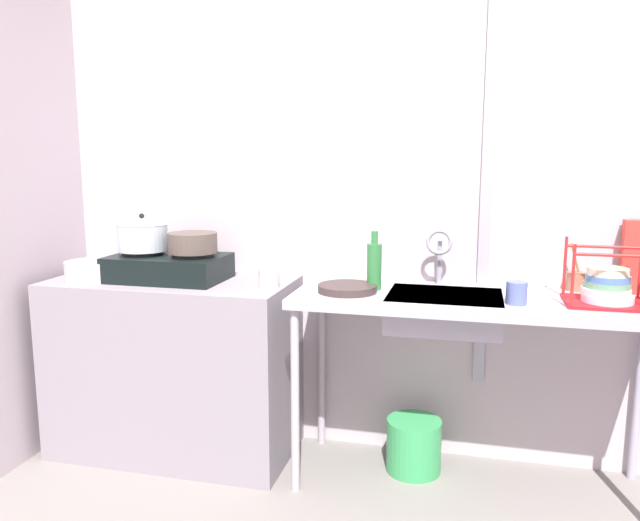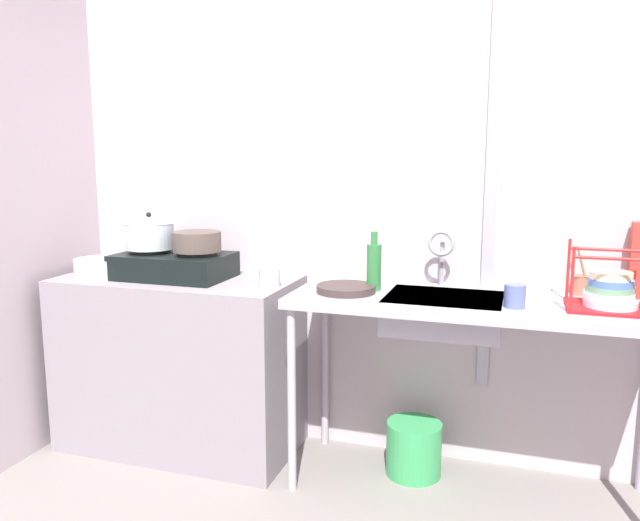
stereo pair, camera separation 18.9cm
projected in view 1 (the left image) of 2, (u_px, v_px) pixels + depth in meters
The scene contains 18 objects.
wall_back at pixel (436, 187), 2.85m from camera, with size 4.43×0.10×2.54m, color #BDB0B6.
wall_metal_strip at pixel (488, 159), 2.72m from camera, with size 0.05×0.01×2.03m, color #A7A4B4.
counter_concrete at pixel (175, 366), 2.97m from camera, with size 1.13×0.54×0.84m, color gray.
counter_sink at pixel (474, 312), 2.58m from camera, with size 1.50×0.54×0.84m.
stove at pixel (168, 267), 2.90m from camera, with size 0.53×0.33×0.13m.
pot_on_left_burner at pixel (142, 234), 2.90m from camera, with size 0.23×0.23×0.17m.
pot_on_right_burner at pixel (193, 243), 2.85m from camera, with size 0.22×0.22×0.09m.
pot_beside_stove at pixel (90, 271), 2.88m from camera, with size 0.23×0.23×0.09m.
percolator at pixel (269, 272), 2.73m from camera, with size 0.09×0.09×0.15m.
sink_basin at pixel (444, 311), 2.61m from camera, with size 0.47×0.37×0.14m, color #A7A4B4.
faucet at pixel (439, 247), 2.75m from camera, with size 0.12×0.07×0.26m.
frying_pan at pixel (347, 288), 2.65m from camera, with size 0.25×0.25×0.03m, color #3B2E2C.
dish_rack at pixel (607, 288), 2.42m from camera, with size 0.30×0.25×0.25m.
cup_by_rack at pixel (517, 293), 2.42m from camera, with size 0.08×0.08×0.09m, color #5566A3.
small_bowl_on_drainboard at pixel (522, 294), 2.53m from camera, with size 0.11×0.11×0.04m, color beige.
bottle_by_sink at pixel (374, 265), 2.68m from camera, with size 0.06×0.06×0.25m.
utensil_jar at pixel (575, 281), 2.67m from camera, with size 0.08×0.08×0.21m.
bucket_on_floor at pixel (414, 445), 2.81m from camera, with size 0.25×0.25×0.24m, color #37A156.
Camera 1 is at (0.18, -1.22, 1.41)m, focal length 34.94 mm.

